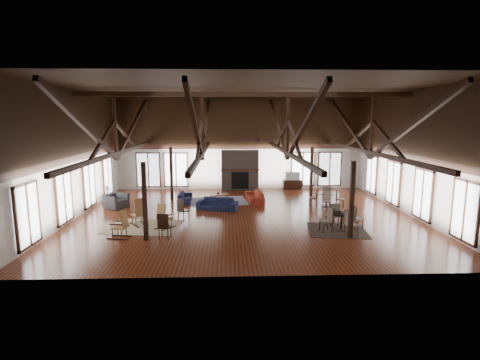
{
  "coord_description": "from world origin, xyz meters",
  "views": [
    {
      "loc": [
        -0.87,
        -17.56,
        4.71
      ],
      "look_at": [
        -0.2,
        1.0,
        1.59
      ],
      "focal_mm": 28.0,
      "sensor_mm": 36.0,
      "label": 1
    }
  ],
  "objects_px": {
    "coffee_table": "(219,195)",
    "cafe_table_far": "(327,197)",
    "sofa_navy_front": "(217,204)",
    "armchair": "(116,201)",
    "sofa_orange": "(255,197)",
    "sofa_navy_left": "(185,197)",
    "cafe_table_near": "(342,219)",
    "tv_console": "(292,184)"
  },
  "relations": [
    {
      "from": "sofa_navy_front",
      "to": "cafe_table_near",
      "type": "distance_m",
      "value": 6.52
    },
    {
      "from": "sofa_navy_front",
      "to": "armchair",
      "type": "relative_size",
      "value": 1.87
    },
    {
      "from": "coffee_table",
      "to": "cafe_table_far",
      "type": "distance_m",
      "value": 5.91
    },
    {
      "from": "sofa_navy_left",
      "to": "coffee_table",
      "type": "bearing_deg",
      "value": -90.33
    },
    {
      "from": "sofa_orange",
      "to": "cafe_table_far",
      "type": "height_order",
      "value": "cafe_table_far"
    },
    {
      "from": "cafe_table_near",
      "to": "coffee_table",
      "type": "bearing_deg",
      "value": 132.8
    },
    {
      "from": "coffee_table",
      "to": "tv_console",
      "type": "xyz_separation_m",
      "value": [
        4.79,
        3.6,
        -0.06
      ]
    },
    {
      "from": "sofa_navy_left",
      "to": "sofa_orange",
      "type": "distance_m",
      "value": 3.93
    },
    {
      "from": "sofa_orange",
      "to": "coffee_table",
      "type": "bearing_deg",
      "value": -99.16
    },
    {
      "from": "sofa_navy_front",
      "to": "cafe_table_near",
      "type": "xyz_separation_m",
      "value": [
        5.31,
        -3.76,
        0.21
      ]
    },
    {
      "from": "sofa_navy_left",
      "to": "armchair",
      "type": "relative_size",
      "value": 1.61
    },
    {
      "from": "sofa_orange",
      "to": "tv_console",
      "type": "height_order",
      "value": "tv_console"
    },
    {
      "from": "sofa_orange",
      "to": "armchair",
      "type": "distance_m",
      "value": 7.5
    },
    {
      "from": "sofa_navy_left",
      "to": "coffee_table",
      "type": "xyz_separation_m",
      "value": [
        1.94,
        0.01,
        0.1
      ]
    },
    {
      "from": "cafe_table_far",
      "to": "tv_console",
      "type": "xyz_separation_m",
      "value": [
        -0.96,
        4.96,
        -0.18
      ]
    },
    {
      "from": "coffee_table",
      "to": "cafe_table_far",
      "type": "xyz_separation_m",
      "value": [
        5.75,
        -1.36,
        0.12
      ]
    },
    {
      "from": "coffee_table",
      "to": "armchair",
      "type": "relative_size",
      "value": 1.08
    },
    {
      "from": "sofa_orange",
      "to": "armchair",
      "type": "relative_size",
      "value": 1.86
    },
    {
      "from": "sofa_navy_front",
      "to": "armchair",
      "type": "distance_m",
      "value": 5.38
    },
    {
      "from": "sofa_navy_front",
      "to": "sofa_navy_left",
      "type": "bearing_deg",
      "value": 150.29
    },
    {
      "from": "cafe_table_far",
      "to": "sofa_navy_front",
      "type": "bearing_deg",
      "value": -174.77
    },
    {
      "from": "sofa_navy_front",
      "to": "sofa_navy_left",
      "type": "height_order",
      "value": "sofa_navy_front"
    },
    {
      "from": "coffee_table",
      "to": "cafe_table_near",
      "type": "xyz_separation_m",
      "value": [
        5.24,
        -5.66,
        0.15
      ]
    },
    {
      "from": "cafe_table_near",
      "to": "sofa_navy_left",
      "type": "bearing_deg",
      "value": 141.76
    },
    {
      "from": "sofa_navy_front",
      "to": "tv_console",
      "type": "relative_size",
      "value": 1.71
    },
    {
      "from": "sofa_navy_left",
      "to": "sofa_navy_front",
      "type": "bearing_deg",
      "value": -135.92
    },
    {
      "from": "sofa_navy_left",
      "to": "cafe_table_far",
      "type": "xyz_separation_m",
      "value": [
        7.68,
        -1.36,
        0.22
      ]
    },
    {
      "from": "sofa_navy_front",
      "to": "cafe_table_far",
      "type": "height_order",
      "value": "cafe_table_far"
    },
    {
      "from": "cafe_table_far",
      "to": "tv_console",
      "type": "relative_size",
      "value": 1.57
    },
    {
      "from": "tv_console",
      "to": "sofa_navy_left",
      "type": "bearing_deg",
      "value": -151.79
    },
    {
      "from": "cafe_table_near",
      "to": "cafe_table_far",
      "type": "bearing_deg",
      "value": 83.28
    },
    {
      "from": "coffee_table",
      "to": "cafe_table_far",
      "type": "relative_size",
      "value": 0.63
    },
    {
      "from": "sofa_navy_front",
      "to": "sofa_orange",
      "type": "height_order",
      "value": "sofa_navy_front"
    },
    {
      "from": "sofa_orange",
      "to": "sofa_navy_left",
      "type": "bearing_deg",
      "value": -97.21
    },
    {
      "from": "sofa_navy_front",
      "to": "sofa_orange",
      "type": "xyz_separation_m",
      "value": [
        2.07,
        1.76,
        -0.0
      ]
    },
    {
      "from": "cafe_table_far",
      "to": "tv_console",
      "type": "height_order",
      "value": "cafe_table_far"
    },
    {
      "from": "coffee_table",
      "to": "sofa_navy_front",
      "type": "bearing_deg",
      "value": -107.57
    },
    {
      "from": "cafe_table_far",
      "to": "coffee_table",
      "type": "bearing_deg",
      "value": 166.65
    },
    {
      "from": "sofa_orange",
      "to": "cafe_table_near",
      "type": "bearing_deg",
      "value": 25.08
    },
    {
      "from": "armchair",
      "to": "coffee_table",
      "type": "bearing_deg",
      "value": -49.05
    },
    {
      "from": "sofa_orange",
      "to": "coffee_table",
      "type": "distance_m",
      "value": 2.0
    },
    {
      "from": "sofa_navy_front",
      "to": "coffee_table",
      "type": "xyz_separation_m",
      "value": [
        0.07,
        1.9,
        0.06
      ]
    }
  ]
}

